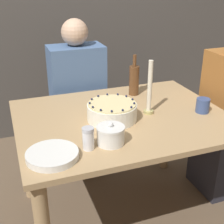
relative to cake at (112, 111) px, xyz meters
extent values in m
plane|color=brown|center=(0.07, 0.02, -0.78)|extent=(12.00, 12.00, 0.00)
cube|color=tan|center=(0.07, 0.02, -0.07)|extent=(1.21, 0.94, 0.03)
cylinder|color=tan|center=(-0.47, 0.43, -0.43)|extent=(0.07, 0.07, 0.70)
cylinder|color=tan|center=(0.62, 0.43, -0.43)|extent=(0.07, 0.07, 0.70)
cylinder|color=white|center=(0.00, 0.00, 0.00)|extent=(0.28, 0.28, 0.09)
cylinder|color=beige|center=(0.00, 0.00, 0.05)|extent=(0.27, 0.27, 0.01)
sphere|color=#191E3D|center=(0.12, 0.00, 0.06)|extent=(0.01, 0.01, 0.01)
sphere|color=#191E3D|center=(0.11, 0.06, 0.06)|extent=(0.01, 0.01, 0.01)
sphere|color=#191E3D|center=(0.07, 0.10, 0.06)|extent=(0.01, 0.01, 0.01)
sphere|color=#191E3D|center=(0.01, 0.12, 0.06)|extent=(0.01, 0.01, 0.01)
sphere|color=#191E3D|center=(-0.04, 0.11, 0.06)|extent=(0.01, 0.01, 0.01)
sphere|color=#191E3D|center=(-0.09, 0.08, 0.06)|extent=(0.01, 0.01, 0.01)
sphere|color=#191E3D|center=(-0.12, 0.03, 0.06)|extent=(0.01, 0.01, 0.01)
sphere|color=#191E3D|center=(-0.12, -0.03, 0.06)|extent=(0.01, 0.01, 0.01)
sphere|color=#191E3D|center=(-0.09, -0.08, 0.06)|extent=(0.01, 0.01, 0.01)
sphere|color=#191E3D|center=(-0.04, -0.11, 0.06)|extent=(0.01, 0.01, 0.01)
sphere|color=#191E3D|center=(0.01, -0.12, 0.06)|extent=(0.01, 0.01, 0.01)
sphere|color=#191E3D|center=(0.07, -0.10, 0.06)|extent=(0.01, 0.01, 0.01)
sphere|color=#191E3D|center=(0.11, -0.06, 0.06)|extent=(0.01, 0.01, 0.01)
cylinder|color=white|center=(-0.10, -0.25, -0.01)|extent=(0.13, 0.13, 0.08)
cylinder|color=white|center=(-0.10, -0.25, 0.03)|extent=(0.14, 0.14, 0.01)
sphere|color=white|center=(-0.10, -0.25, 0.05)|extent=(0.02, 0.02, 0.02)
cylinder|color=white|center=(-0.21, -0.26, 0.00)|extent=(0.05, 0.05, 0.09)
cylinder|color=silver|center=(-0.21, -0.26, 0.05)|extent=(0.06, 0.06, 0.02)
cylinder|color=white|center=(-0.39, -0.29, -0.05)|extent=(0.24, 0.24, 0.01)
cylinder|color=white|center=(-0.39, -0.29, -0.04)|extent=(0.24, 0.24, 0.01)
cylinder|color=white|center=(-0.39, -0.29, -0.03)|extent=(0.24, 0.24, 0.01)
cylinder|color=white|center=(-0.39, -0.29, -0.02)|extent=(0.24, 0.24, 0.01)
cylinder|color=tan|center=(0.23, 0.01, -0.04)|extent=(0.06, 0.06, 0.02)
cylinder|color=silver|center=(0.23, 0.01, 0.12)|extent=(0.03, 0.03, 0.30)
cylinder|color=brown|center=(0.27, 0.32, 0.05)|extent=(0.07, 0.07, 0.20)
cylinder|color=brown|center=(0.27, 0.32, 0.18)|extent=(0.02, 0.02, 0.08)
cylinder|color=#384C7F|center=(0.54, -0.09, -0.01)|extent=(0.08, 0.08, 0.08)
cube|color=#473D33|center=(-0.03, 0.69, -0.55)|extent=(0.34, 0.34, 0.45)
cube|color=#4C6B99|center=(-0.03, 0.69, -0.05)|extent=(0.40, 0.24, 0.56)
sphere|color=#D8AD8C|center=(-0.03, 0.69, 0.32)|extent=(0.19, 0.19, 0.19)
cube|color=#2D2D38|center=(0.88, 0.06, -0.55)|extent=(0.34, 0.34, 0.45)
camera|label=1|loc=(-0.54, -1.49, 0.71)|focal=50.00mm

